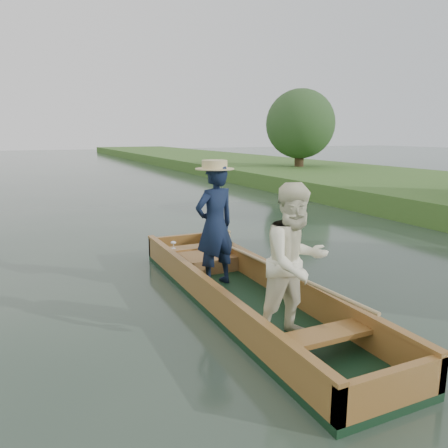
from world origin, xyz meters
name	(u,v)px	position (x,y,z in m)	size (l,w,h in m)	color
ground	(244,305)	(0.00, 0.00, 0.00)	(120.00, 120.00, 0.00)	#283D30
trees_far	(85,121)	(-0.68, 8.53, 2.51)	(22.80, 17.55, 4.60)	#47331E
punt	(248,265)	(-0.01, -0.13, 0.57)	(1.12, 5.00, 1.79)	black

